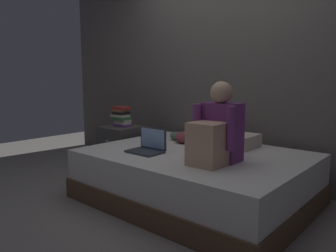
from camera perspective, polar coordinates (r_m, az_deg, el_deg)
ground_plane at (r=3.08m, az=-1.76°, el=-13.44°), size 8.00×8.00×0.00m
wall_back at (r=3.84m, az=10.63°, el=11.29°), size 5.60×0.10×2.70m
bed at (r=3.10m, az=4.77°, el=-8.79°), size 2.00×1.50×0.47m
nightstand at (r=4.11m, az=-8.18°, el=-3.90°), size 0.44×0.46×0.56m
person_sitting at (r=2.64m, az=8.50°, el=-1.04°), size 0.39×0.44×0.66m
laptop at (r=3.02m, az=-3.51°, el=-3.55°), size 0.32×0.23×0.22m
pillow at (r=3.35m, az=10.54°, el=-2.31°), size 0.56×0.36×0.13m
book_stack at (r=4.04m, az=-8.13°, el=1.69°), size 0.24×0.16×0.24m
clothes_pile at (r=3.48m, az=2.56°, el=-1.93°), size 0.37×0.25×0.12m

